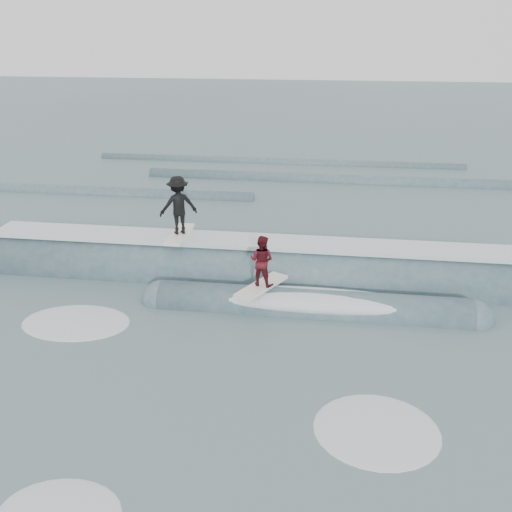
# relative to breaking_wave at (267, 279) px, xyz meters

# --- Properties ---
(ground) EXTENTS (160.00, 160.00, 0.00)m
(ground) POSITION_rel_breaking_wave_xyz_m (-0.27, -4.90, -0.04)
(ground) COLOR #425A61
(ground) RESTS_ON ground
(breaking_wave) EXTENTS (22.63, 3.98, 2.40)m
(breaking_wave) POSITION_rel_breaking_wave_xyz_m (0.00, 0.00, 0.00)
(breaking_wave) COLOR #36535B
(breaking_wave) RESTS_ON ground
(surfer_black) EXTENTS (1.41, 2.00, 2.00)m
(surfer_black) POSITION_rel_breaking_wave_xyz_m (-2.94, 0.33, 2.22)
(surfer_black) COLOR white
(surfer_black) RESTS_ON ground
(surfer_red) EXTENTS (1.41, 2.03, 1.60)m
(surfer_red) POSITION_rel_breaking_wave_xyz_m (0.07, -1.87, 1.30)
(surfer_red) COLOR silver
(surfer_red) RESTS_ON ground
(whitewater) EXTENTS (15.13, 8.03, 0.10)m
(whitewater) POSITION_rel_breaking_wave_xyz_m (0.60, -5.95, -0.04)
(whitewater) COLOR white
(whitewater) RESTS_ON ground
(far_swells) EXTENTS (37.65, 8.65, 0.80)m
(far_swells) POSITION_rel_breaking_wave_xyz_m (-3.35, 12.75, -0.04)
(far_swells) COLOR #36535B
(far_swells) RESTS_ON ground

